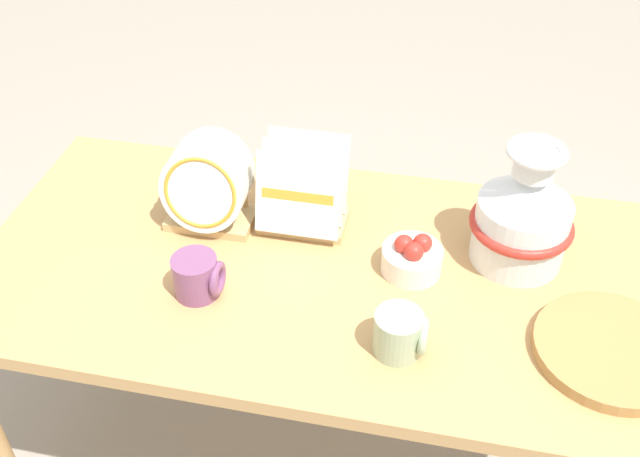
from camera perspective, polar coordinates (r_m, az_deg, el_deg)
ground_plane at (r=2.23m, az=0.00°, el=-16.86°), size 14.00×14.00×0.00m
display_table at (r=1.73m, az=0.00°, el=-4.86°), size 1.55×0.78×0.73m
ceramic_vase at (r=1.68m, az=15.23°, el=1.00°), size 0.23×0.23×0.30m
dish_rack_round_plates at (r=1.75m, az=-8.55°, el=2.82°), size 0.20×0.16×0.22m
dish_rack_square_plates at (r=1.74m, az=-1.30°, el=2.32°), size 0.20×0.16×0.22m
wicker_charger_stack at (r=1.59m, az=21.29°, el=-8.62°), size 0.30×0.30×0.03m
mug_plum_glaze at (r=1.60m, az=-9.28°, el=-3.62°), size 0.11×0.10×0.09m
mug_sage_glaze at (r=1.48m, az=6.17°, el=-7.96°), size 0.11×0.10×0.09m
fruit_bowl at (r=1.65m, az=7.03°, el=-2.20°), size 0.13×0.13×0.09m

